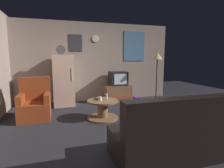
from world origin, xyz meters
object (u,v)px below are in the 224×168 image
tv_stand (117,93)px  wine_glass (107,97)px  remote_control (97,99)px  crt_tv (118,78)px  mug_ceramic_white (100,99)px  fridge (64,80)px  couch (174,136)px  coffee_table (103,109)px  book_stack (137,98)px  standing_lamp (157,60)px  armchair (35,104)px

tv_stand → wine_glass: bearing=-116.5°
wine_glass → remote_control: bearing=143.9°
crt_tv → wine_glass: bearing=-117.2°
tv_stand → mug_ceramic_white: (-0.95, -1.60, 0.22)m
crt_tv → mug_ceramic_white: 1.89m
fridge → couch: 3.72m
crt_tv → fridge: bearing=-178.6°
couch → wine_glass: bearing=103.9°
fridge → couch: bearing=-68.1°
coffee_table → crt_tv: bearing=60.0°
book_stack → remote_control: bearing=-140.8°
tv_stand → crt_tv: (0.02, -0.00, 0.49)m
mug_ceramic_white → coffee_table: bearing=31.8°
mug_ceramic_white → standing_lamp: bearing=27.6°
crt_tv → armchair: size_ratio=0.56×
crt_tv → standing_lamp: (1.11, -0.51, 0.60)m
crt_tv → book_stack: size_ratio=2.56×
wine_glass → book_stack: bearing=45.8°
wine_glass → mug_ceramic_white: (-0.16, -0.03, -0.03)m
mug_ceramic_white → wine_glass: bearing=9.9°
couch → coffee_table: bearing=106.4°
mug_ceramic_white → armchair: bearing=161.1°
coffee_table → mug_ceramic_white: 0.28m
crt_tv → couch: (-0.34, -3.47, -0.44)m
mug_ceramic_white → armchair: size_ratio=0.09×
couch → tv_stand: bearing=84.8°
fridge → wine_glass: bearing=-59.4°
armchair → couch: 3.14m
crt_tv → book_stack: bearing=-8.2°
standing_lamp → couch: bearing=-116.2°
wine_glass → tv_stand: bearing=63.5°
coffee_table → couch: couch is taller
tv_stand → couch: bearing=-95.2°
tv_stand → fridge: bearing=-178.6°
tv_stand → coffee_table: (-0.88, -1.56, -0.05)m
book_stack → couch: bearing=-106.1°
standing_lamp → tv_stand: bearing=155.6°
crt_tv → coffee_table: (-0.90, -1.56, -0.53)m
mug_ceramic_white → armchair: (-1.44, 0.49, -0.15)m
crt_tv → remote_control: bearing=-125.1°
fridge → wine_glass: 1.80m
standing_lamp → remote_control: standing_lamp is taller
fridge → standing_lamp: fridge is taller
standing_lamp → book_stack: 1.44m
armchair → remote_control: bearing=-12.9°
fridge → tv_stand: size_ratio=2.11×
coffee_table → mug_ceramic_white: bearing=-148.2°
wine_glass → armchair: bearing=163.8°
wine_glass → couch: size_ratio=0.09×
standing_lamp → couch: size_ratio=0.94×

